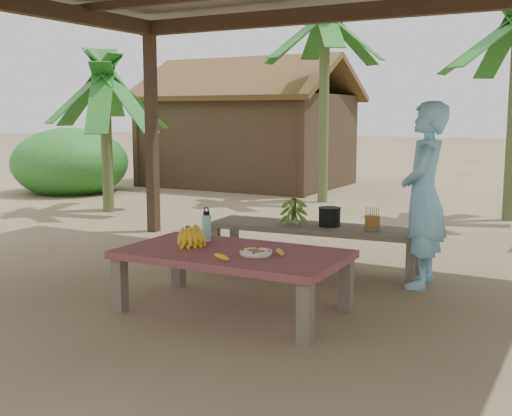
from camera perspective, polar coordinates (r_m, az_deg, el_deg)
The scene contains 15 objects.
ground at distance 5.51m, azimuth -0.53°, elevation -8.42°, with size 80.00×80.00×0.00m, color brown.
work_table at distance 5.20m, azimuth -2.09°, elevation -4.52°, with size 1.82×1.04×0.50m.
bench at distance 6.65m, azimuth 5.21°, elevation -2.05°, with size 2.24×0.79×0.45m.
ripe_banana_bunch at distance 5.40m, azimuth -6.07°, elevation -2.38°, with size 0.30×0.26×0.18m, color yellow, non-canonical shape.
plate at distance 5.02m, azimuth -0.01°, elevation -3.99°, with size 0.26×0.26×0.04m.
loose_banana_front at distance 4.86m, azimuth -3.06°, elevation -4.37°, with size 0.04×0.16×0.04m, color yellow.
loose_banana_side at distance 5.03m, azimuth 2.15°, elevation -3.93°, with size 0.04×0.13×0.04m, color yellow.
water_flask at distance 5.58m, azimuth -4.42°, elevation -1.66°, with size 0.08×0.08×0.30m.
green_banana_stalk at distance 6.69m, azimuth 3.37°, elevation -0.22°, with size 0.26×0.26×0.29m, color #598C2D, non-canonical shape.
cooking_pot at distance 6.61m, azimuth 6.55°, elevation -0.81°, with size 0.22×0.22×0.19m, color black.
skewer_rack at distance 6.41m, azimuth 10.31°, elevation -0.96°, with size 0.18×0.08×0.24m, color #A57F47, non-canonical shape.
woman at distance 6.07m, azimuth 14.69°, elevation 1.10°, with size 0.62×0.41×1.71m, color #7CC5EB.
hut at distance 14.47m, azimuth -0.60°, elevation 6.44°, with size 4.40×3.43×2.85m.
banana_plant_nw at distance 11.74m, azimuth 6.15°, elevation 15.33°, with size 1.80×1.80×3.52m.
banana_plant_w at distance 10.72m, azimuth -13.29°, elevation 10.05°, with size 1.80×1.80×2.42m.
Camera 1 is at (2.58, -4.60, 1.59)m, focal length 45.00 mm.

